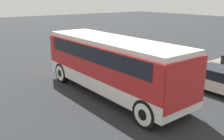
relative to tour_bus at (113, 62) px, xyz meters
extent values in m
plane|color=#26282B|center=(-0.10, 0.00, -1.80)|extent=(120.00, 120.00, 0.00)
cube|color=silver|center=(-0.10, 0.00, -0.96)|extent=(9.03, 2.54, 0.67)
cube|color=red|center=(-0.10, 0.00, 0.16)|extent=(9.03, 2.54, 1.57)
cube|color=black|center=(-0.10, 0.00, 0.54)|extent=(7.95, 2.58, 0.71)
cube|color=silver|center=(-0.10, 0.00, 1.05)|extent=(8.85, 2.34, 0.22)
cube|color=red|center=(4.27, 0.00, -0.07)|extent=(0.36, 2.44, 1.80)
cylinder|color=black|center=(3.49, -1.16, -1.21)|extent=(1.17, 0.28, 1.17)
cylinder|color=silver|center=(3.49, -1.16, -1.21)|extent=(0.91, 0.30, 0.91)
cylinder|color=black|center=(3.49, -1.16, -1.21)|extent=(0.44, 0.32, 0.44)
cylinder|color=black|center=(3.49, 1.16, -1.21)|extent=(1.17, 0.28, 1.17)
cylinder|color=silver|center=(3.49, 1.16, -1.21)|extent=(0.91, 0.30, 0.91)
cylinder|color=black|center=(3.49, 1.16, -1.21)|extent=(0.44, 0.32, 0.44)
cylinder|color=black|center=(-3.50, -1.16, -1.21)|extent=(1.17, 0.28, 1.17)
cylinder|color=silver|center=(-3.50, -1.16, -1.21)|extent=(0.91, 0.30, 0.91)
cylinder|color=black|center=(-3.50, -1.16, -1.21)|extent=(0.44, 0.32, 0.44)
cylinder|color=black|center=(-3.50, 1.16, -1.21)|extent=(1.17, 0.28, 1.17)
cylinder|color=silver|center=(-3.50, 1.16, -1.21)|extent=(0.91, 0.30, 0.91)
cylinder|color=black|center=(-3.50, 1.16, -1.21)|extent=(0.44, 0.32, 0.44)
cube|color=maroon|center=(-3.84, 6.80, -1.20)|extent=(4.21, 1.71, 0.67)
cube|color=black|center=(-4.01, 6.80, -0.57)|extent=(2.19, 1.54, 0.59)
cylinder|color=black|center=(-2.22, 6.04, -1.45)|extent=(0.70, 0.22, 0.70)
cylinder|color=black|center=(-2.22, 6.04, -1.45)|extent=(0.26, 0.26, 0.26)
cylinder|color=black|center=(-2.22, 7.57, -1.45)|extent=(0.70, 0.22, 0.70)
cylinder|color=black|center=(-2.22, 7.57, -1.45)|extent=(0.26, 0.26, 0.26)
cylinder|color=black|center=(-5.47, 6.04, -1.45)|extent=(0.70, 0.22, 0.70)
cylinder|color=black|center=(-5.47, 6.04, -1.45)|extent=(0.26, 0.26, 0.26)
cylinder|color=black|center=(-5.47, 7.57, -1.45)|extent=(0.70, 0.22, 0.70)
cylinder|color=black|center=(-5.47, 7.57, -1.45)|extent=(0.26, 0.26, 0.26)
cube|color=silver|center=(3.33, 4.84, -1.27)|extent=(4.28, 1.89, 0.55)
cube|color=black|center=(3.16, 4.84, -0.74)|extent=(2.22, 1.71, 0.51)
cylinder|color=black|center=(1.66, 3.98, -1.47)|extent=(0.66, 0.22, 0.66)
cylinder|color=black|center=(1.66, 3.98, -1.47)|extent=(0.25, 0.26, 0.25)
cylinder|color=black|center=(1.66, 5.70, -1.47)|extent=(0.66, 0.22, 0.66)
cylinder|color=black|center=(1.66, 5.70, -1.47)|extent=(0.25, 0.26, 0.25)
cylinder|color=black|center=(1.53, 6.90, -1.46)|extent=(0.67, 0.22, 0.67)
cylinder|color=black|center=(1.53, 6.90, -1.46)|extent=(0.25, 0.26, 0.25)
camera|label=1|loc=(9.65, -7.60, 3.12)|focal=40.00mm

